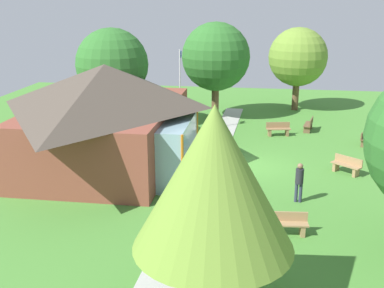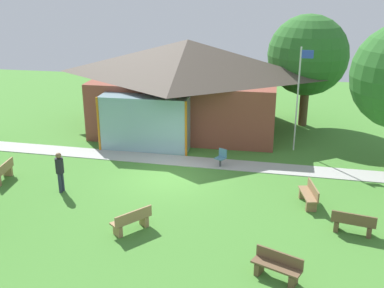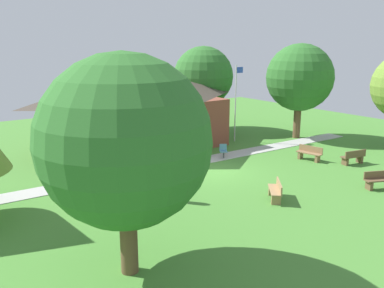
{
  "view_description": "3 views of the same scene",
  "coord_description": "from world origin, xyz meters",
  "px_view_note": "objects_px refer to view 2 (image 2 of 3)",
  "views": [
    {
      "loc": [
        -23.4,
        -0.59,
        8.42
      ],
      "look_at": [
        0.41,
        2.98,
        0.93
      ],
      "focal_mm": 44.7,
      "sensor_mm": 36.0,
      "label": 1
    },
    {
      "loc": [
        4.34,
        -18.79,
        8.55
      ],
      "look_at": [
        0.65,
        1.64,
        1.04
      ],
      "focal_mm": 43.72,
      "sensor_mm": 36.0,
      "label": 2
    },
    {
      "loc": [
        -13.29,
        -16.52,
        6.83
      ],
      "look_at": [
        -0.03,
        1.96,
        1.12
      ],
      "focal_mm": 38.22,
      "sensor_mm": 36.0,
      "label": 3
    }
  ],
  "objects_px": {
    "flagpole": "(298,95)",
    "bench_front_right": "(277,267)",
    "pavilion": "(186,84)",
    "visitor_strolling_lawn": "(60,169)",
    "bench_mid_left": "(3,172)",
    "patio_chair_lawn_spare": "(221,158)",
    "bench_lawn_far_right": "(353,223)",
    "tree_behind_pavilion_right": "(308,55)",
    "bench_front_center": "(132,221)",
    "bench_mid_right": "(309,195)"
  },
  "relations": [
    {
      "from": "flagpole",
      "to": "bench_front_center",
      "type": "relative_size",
      "value": 3.7
    },
    {
      "from": "bench_lawn_far_right",
      "to": "visitor_strolling_lawn",
      "type": "xyz_separation_m",
      "value": [
        -11.52,
        1.37,
        0.62
      ]
    },
    {
      "from": "bench_front_right",
      "to": "patio_chair_lawn_spare",
      "type": "distance_m",
      "value": 8.78
    },
    {
      "from": "bench_lawn_far_right",
      "to": "tree_behind_pavilion_right",
      "type": "distance_m",
      "value": 13.27
    },
    {
      "from": "flagpole",
      "to": "bench_front_right",
      "type": "bearing_deg",
      "value": -94.09
    },
    {
      "from": "visitor_strolling_lawn",
      "to": "bench_mid_right",
      "type": "bearing_deg",
      "value": 101.46
    },
    {
      "from": "bench_front_center",
      "to": "patio_chair_lawn_spare",
      "type": "relative_size",
      "value": 1.67
    },
    {
      "from": "flagpole",
      "to": "bench_mid_right",
      "type": "distance_m",
      "value": 6.68
    },
    {
      "from": "pavilion",
      "to": "bench_lawn_far_right",
      "type": "distance_m",
      "value": 13.57
    },
    {
      "from": "patio_chair_lawn_spare",
      "to": "visitor_strolling_lawn",
      "type": "distance_m",
      "value": 7.38
    },
    {
      "from": "pavilion",
      "to": "bench_lawn_far_right",
      "type": "height_order",
      "value": "pavilion"
    },
    {
      "from": "bench_mid_right",
      "to": "patio_chair_lawn_spare",
      "type": "bearing_deg",
      "value": 38.45
    },
    {
      "from": "bench_mid_left",
      "to": "bench_mid_right",
      "type": "bearing_deg",
      "value": -95.17
    },
    {
      "from": "flagpole",
      "to": "patio_chair_lawn_spare",
      "type": "xyz_separation_m",
      "value": [
        -3.48,
        -2.89,
        -2.53
      ]
    },
    {
      "from": "flagpole",
      "to": "bench_mid_left",
      "type": "relative_size",
      "value": 3.46
    },
    {
      "from": "pavilion",
      "to": "visitor_strolling_lawn",
      "type": "relative_size",
      "value": 6.37
    },
    {
      "from": "flagpole",
      "to": "patio_chair_lawn_spare",
      "type": "relative_size",
      "value": 6.17
    },
    {
      "from": "bench_mid_left",
      "to": "patio_chair_lawn_spare",
      "type": "relative_size",
      "value": 1.78
    },
    {
      "from": "bench_mid_left",
      "to": "tree_behind_pavilion_right",
      "type": "distance_m",
      "value": 17.51
    },
    {
      "from": "flagpole",
      "to": "bench_mid_left",
      "type": "bearing_deg",
      "value": -154.06
    },
    {
      "from": "bench_front_center",
      "to": "tree_behind_pavilion_right",
      "type": "xyz_separation_m",
      "value": [
        6.46,
        13.86,
        3.8
      ]
    },
    {
      "from": "tree_behind_pavilion_right",
      "to": "flagpole",
      "type": "bearing_deg",
      "value": -97.41
    },
    {
      "from": "bench_lawn_far_right",
      "to": "bench_mid_left",
      "type": "bearing_deg",
      "value": -175.79
    },
    {
      "from": "bench_lawn_far_right",
      "to": "tree_behind_pavilion_right",
      "type": "bearing_deg",
      "value": 107.32
    },
    {
      "from": "bench_front_right",
      "to": "bench_lawn_far_right",
      "type": "bearing_deg",
      "value": -105.94
    },
    {
      "from": "pavilion",
      "to": "tree_behind_pavilion_right",
      "type": "distance_m",
      "value": 7.2
    },
    {
      "from": "flagpole",
      "to": "bench_lawn_far_right",
      "type": "bearing_deg",
      "value": -77.6
    },
    {
      "from": "flagpole",
      "to": "tree_behind_pavilion_right",
      "type": "relative_size",
      "value": 0.81
    },
    {
      "from": "bench_front_center",
      "to": "bench_lawn_far_right",
      "type": "bearing_deg",
      "value": -41.37
    },
    {
      "from": "patio_chair_lawn_spare",
      "to": "tree_behind_pavilion_right",
      "type": "height_order",
      "value": "tree_behind_pavilion_right"
    },
    {
      "from": "bench_front_center",
      "to": "bench_mid_left",
      "type": "height_order",
      "value": "same"
    },
    {
      "from": "tree_behind_pavilion_right",
      "to": "bench_mid_left",
      "type": "bearing_deg",
      "value": -141.23
    },
    {
      "from": "bench_front_center",
      "to": "bench_front_right",
      "type": "xyz_separation_m",
      "value": [
        5.07,
        -1.89,
        0.0
      ]
    },
    {
      "from": "bench_mid_left",
      "to": "bench_lawn_far_right",
      "type": "height_order",
      "value": "same"
    },
    {
      "from": "patio_chair_lawn_spare",
      "to": "bench_front_center",
      "type": "bearing_deg",
      "value": 98.44
    },
    {
      "from": "bench_front_center",
      "to": "tree_behind_pavilion_right",
      "type": "height_order",
      "value": "tree_behind_pavilion_right"
    },
    {
      "from": "bench_front_right",
      "to": "patio_chair_lawn_spare",
      "type": "height_order",
      "value": "patio_chair_lawn_spare"
    },
    {
      "from": "bench_front_center",
      "to": "patio_chair_lawn_spare",
      "type": "xyz_separation_m",
      "value": [
        2.39,
        6.46,
        0.01
      ]
    },
    {
      "from": "pavilion",
      "to": "flagpole",
      "type": "bearing_deg",
      "value": -22.62
    },
    {
      "from": "bench_mid_right",
      "to": "visitor_strolling_lawn",
      "type": "relative_size",
      "value": 0.9
    },
    {
      "from": "bench_lawn_far_right",
      "to": "tree_behind_pavilion_right",
      "type": "xyz_separation_m",
      "value": [
        -1.21,
        12.66,
        3.8
      ]
    },
    {
      "from": "bench_mid_left",
      "to": "tree_behind_pavilion_right",
      "type": "xyz_separation_m",
      "value": [
        13.33,
        10.7,
        3.8
      ]
    },
    {
      "from": "bench_front_right",
      "to": "visitor_strolling_lawn",
      "type": "height_order",
      "value": "visitor_strolling_lawn"
    },
    {
      "from": "pavilion",
      "to": "visitor_strolling_lawn",
      "type": "bearing_deg",
      "value": -110.69
    },
    {
      "from": "flagpole",
      "to": "visitor_strolling_lawn",
      "type": "distance_m",
      "value": 12.01
    },
    {
      "from": "bench_mid_left",
      "to": "visitor_strolling_lawn",
      "type": "relative_size",
      "value": 0.88
    },
    {
      "from": "pavilion",
      "to": "patio_chair_lawn_spare",
      "type": "height_order",
      "value": "pavilion"
    },
    {
      "from": "bench_mid_right",
      "to": "tree_behind_pavilion_right",
      "type": "distance_m",
      "value": 11.32
    },
    {
      "from": "bench_lawn_far_right",
      "to": "visitor_strolling_lawn",
      "type": "relative_size",
      "value": 0.9
    },
    {
      "from": "bench_lawn_far_right",
      "to": "bench_front_right",
      "type": "bearing_deg",
      "value": -118.16
    }
  ]
}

